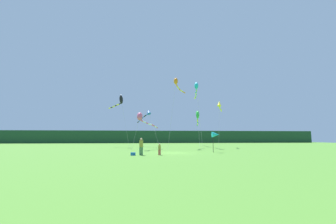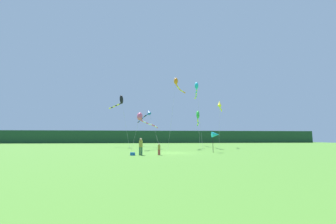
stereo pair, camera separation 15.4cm
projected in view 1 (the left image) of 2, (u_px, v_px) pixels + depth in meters
ground_plane at (173, 153)px, 25.56m from camera, size 120.00×120.00×0.00m
distant_treeline at (156, 137)px, 70.25m from camera, size 108.00×2.43×3.96m
person_adult at (141, 146)px, 22.29m from camera, size 0.39×0.39×1.77m
person_child at (160, 149)px, 22.50m from camera, size 0.26×0.26×1.20m
cooler_box at (133, 154)px, 22.01m from camera, size 0.49×0.36×0.31m
banner_flag_pole at (216, 135)px, 26.58m from camera, size 0.90×0.70×2.65m
kite_rainbow at (142, 118)px, 32.37m from camera, size 4.00×5.67×5.62m
kite_yellow at (219, 105)px, 39.34m from camera, size 2.65×5.39×8.52m
kite_blue at (147, 114)px, 42.11m from camera, size 4.27×10.22×7.33m
kite_green at (198, 116)px, 44.21m from camera, size 1.94×9.31×7.37m
kite_orange at (177, 83)px, 37.89m from camera, size 4.01×6.07×12.23m
kite_black at (120, 101)px, 41.39m from camera, size 4.64×4.46×9.97m
kite_cyan at (196, 88)px, 39.21m from camera, size 1.37×9.56×11.80m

